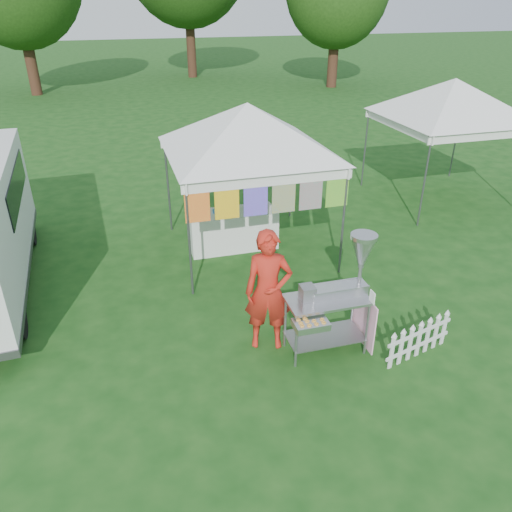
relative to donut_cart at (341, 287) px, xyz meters
name	(u,v)px	position (x,y,z in m)	size (l,w,h in m)	color
ground	(310,350)	(-0.41, 0.04, -1.08)	(120.00, 120.00, 0.00)	#144112
canopy_main	(247,103)	(-0.41, 3.54, 1.91)	(4.24, 4.24, 3.45)	#59595E
canopy_right	(456,78)	(5.09, 5.04, 1.91)	(4.24, 4.24, 3.45)	#59595E
donut_cart	(341,287)	(0.00, 0.00, 0.00)	(1.33, 0.89, 1.83)	gray
vendor	(268,291)	(-0.97, 0.38, -0.14)	(0.69, 0.45, 1.88)	red
picket_fence	(419,340)	(1.06, -0.51, -0.79)	(1.22, 0.35, 0.56)	silver
display_table	(233,230)	(-0.69, 3.73, -0.68)	(1.80, 0.70, 0.81)	white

